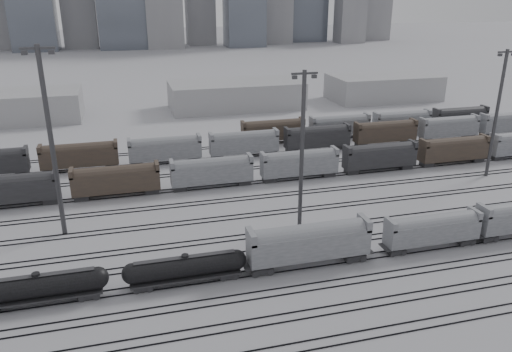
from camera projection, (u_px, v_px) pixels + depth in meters
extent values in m
plane|color=#BCBCC1|center=(324.00, 267.00, 65.58)|extent=(900.00, 900.00, 0.00)
cube|color=black|center=(377.00, 337.00, 52.25)|extent=(220.00, 0.07, 0.16)
cube|color=black|center=(371.00, 329.00, 53.54)|extent=(220.00, 0.07, 0.16)
cube|color=black|center=(356.00, 310.00, 56.77)|extent=(220.00, 0.07, 0.16)
cube|color=black|center=(351.00, 303.00, 58.07)|extent=(220.00, 0.07, 0.16)
cube|color=black|center=(338.00, 286.00, 61.29)|extent=(220.00, 0.07, 0.16)
cube|color=black|center=(334.00, 280.00, 62.59)|extent=(220.00, 0.07, 0.16)
cube|color=black|center=(323.00, 266.00, 65.81)|extent=(220.00, 0.07, 0.16)
cube|color=black|center=(319.00, 260.00, 67.11)|extent=(220.00, 0.07, 0.16)
cube|color=black|center=(309.00, 248.00, 70.33)|extent=(220.00, 0.07, 0.16)
cube|color=black|center=(306.00, 243.00, 71.63)|extent=(220.00, 0.07, 0.16)
cube|color=black|center=(297.00, 232.00, 74.85)|extent=(220.00, 0.07, 0.16)
cube|color=black|center=(294.00, 228.00, 76.15)|extent=(220.00, 0.07, 0.16)
cube|color=black|center=(283.00, 213.00, 81.18)|extent=(220.00, 0.07, 0.16)
cube|color=black|center=(280.00, 210.00, 82.48)|extent=(220.00, 0.07, 0.16)
cube|color=black|center=(271.00, 197.00, 87.51)|extent=(220.00, 0.07, 0.16)
cube|color=black|center=(268.00, 194.00, 88.81)|extent=(220.00, 0.07, 0.16)
cube|color=black|center=(260.00, 183.00, 93.84)|extent=(220.00, 0.07, 0.16)
cube|color=black|center=(258.00, 181.00, 95.14)|extent=(220.00, 0.07, 0.16)
cube|color=black|center=(250.00, 169.00, 101.08)|extent=(220.00, 0.07, 0.16)
cube|color=black|center=(248.00, 167.00, 102.38)|extent=(220.00, 0.07, 0.16)
cube|color=black|center=(240.00, 157.00, 108.31)|extent=(220.00, 0.07, 0.16)
cube|color=black|center=(239.00, 155.00, 109.61)|extent=(220.00, 0.07, 0.16)
cube|color=black|center=(233.00, 147.00, 115.55)|extent=(220.00, 0.07, 0.16)
cube|color=black|center=(231.00, 145.00, 116.85)|extent=(220.00, 0.07, 0.16)
cube|color=#242426|center=(89.00, 293.00, 59.14)|extent=(2.37, 1.91, 0.64)
cube|color=#242426|center=(40.00, 297.00, 57.66)|extent=(14.10, 2.46, 0.23)
cylinder|color=black|center=(38.00, 286.00, 57.15)|extent=(13.19, 2.64, 2.64)
sphere|color=black|center=(98.00, 278.00, 58.75)|extent=(2.64, 2.64, 2.64)
cylinder|color=black|center=(36.00, 275.00, 56.64)|extent=(0.91, 0.91, 0.45)
cube|color=#242426|center=(36.00, 276.00, 56.67)|extent=(12.74, 0.82, 0.05)
cube|color=#242426|center=(143.00, 286.00, 60.66)|extent=(2.29, 1.85, 0.62)
cube|color=#242426|center=(228.00, 274.00, 63.24)|extent=(2.29, 1.85, 0.62)
cube|color=#242426|center=(186.00, 276.00, 61.80)|extent=(13.68, 2.38, 0.22)
cylinder|color=black|center=(186.00, 266.00, 61.30)|extent=(12.80, 2.56, 2.56)
sphere|color=black|center=(132.00, 274.00, 59.75)|extent=(2.56, 2.56, 2.56)
sphere|color=black|center=(236.00, 260.00, 62.86)|extent=(2.56, 2.56, 2.56)
cylinder|color=black|center=(185.00, 256.00, 60.81)|extent=(0.88, 0.88, 0.44)
cube|color=#242426|center=(185.00, 257.00, 60.84)|extent=(12.35, 0.79, 0.05)
cube|color=#242426|center=(261.00, 268.00, 64.26)|extent=(2.81, 2.27, 0.76)
cube|color=#242426|center=(353.00, 255.00, 67.42)|extent=(2.81, 2.27, 0.76)
cube|color=gray|center=(309.00, 244.00, 64.95)|extent=(16.21, 3.24, 3.46)
cylinder|color=gray|center=(309.00, 236.00, 64.49)|extent=(14.70, 3.13, 3.13)
cube|color=gray|center=(251.00, 237.00, 62.30)|extent=(0.76, 3.24, 1.51)
cube|color=gray|center=(365.00, 223.00, 66.08)|extent=(0.76, 3.24, 1.51)
cone|color=#242426|center=(308.00, 259.00, 65.69)|extent=(2.59, 2.59, 0.97)
cube|color=#242426|center=(395.00, 250.00, 68.99)|extent=(2.40, 1.94, 0.65)
cube|color=#242426|center=(464.00, 240.00, 71.68)|extent=(2.40, 1.94, 0.65)
cube|color=gray|center=(432.00, 231.00, 69.57)|extent=(13.82, 2.76, 2.95)
cylinder|color=gray|center=(433.00, 224.00, 69.19)|extent=(12.53, 2.67, 2.67)
cube|color=gray|center=(391.00, 225.00, 67.31)|extent=(0.65, 2.76, 1.29)
cube|color=gray|center=(475.00, 214.00, 70.54)|extent=(0.65, 2.76, 1.29)
cone|color=#242426|center=(431.00, 242.00, 70.20)|extent=(2.21, 2.21, 0.83)
cube|color=#242426|center=(486.00, 237.00, 72.59)|extent=(2.57, 2.07, 0.69)
cube|color=gray|center=(484.00, 211.00, 70.79)|extent=(0.69, 2.96, 1.38)
cylinder|color=#3B3B3E|center=(52.00, 145.00, 69.83)|extent=(0.71, 0.71, 27.64)
cube|color=#3B3B3E|center=(37.00, 48.00, 65.18)|extent=(4.42, 0.33, 0.33)
cube|color=#3B3B3E|center=(24.00, 53.00, 64.97)|extent=(0.77, 0.55, 0.55)
cube|color=#3B3B3E|center=(51.00, 52.00, 65.77)|extent=(0.77, 0.55, 0.55)
cylinder|color=#3B3B3E|center=(302.00, 153.00, 72.68)|extent=(0.61, 0.61, 23.93)
cube|color=#3B3B3E|center=(305.00, 73.00, 68.65)|extent=(3.83, 0.29, 0.29)
cube|color=#3B3B3E|center=(295.00, 77.00, 68.47)|extent=(0.67, 0.48, 0.48)
cube|color=#3B3B3E|center=(314.00, 76.00, 69.17)|extent=(0.67, 0.48, 0.48)
cylinder|color=#3B3B3E|center=(496.00, 115.00, 93.65)|extent=(0.62, 0.62, 24.26)
cube|color=#3B3B3E|center=(507.00, 52.00, 89.56)|extent=(3.88, 0.29, 0.29)
cube|color=#3B3B3E|center=(500.00, 55.00, 89.38)|extent=(0.68, 0.49, 0.49)
cube|color=#242426|center=(11.00, 191.00, 83.08)|extent=(15.00, 3.00, 5.60)
cube|color=#47392D|center=(116.00, 181.00, 87.21)|extent=(15.00, 3.00, 5.60)
cube|color=gray|center=(212.00, 173.00, 91.35)|extent=(15.00, 3.00, 5.60)
cube|color=gray|center=(299.00, 165.00, 95.49)|extent=(15.00, 3.00, 5.60)
cube|color=#242426|center=(380.00, 157.00, 99.62)|extent=(15.00, 3.00, 5.60)
cube|color=#47392D|center=(453.00, 151.00, 103.76)|extent=(15.00, 3.00, 5.60)
cube|color=#47392D|center=(80.00, 157.00, 99.98)|extent=(15.00, 3.00, 5.60)
cube|color=gray|center=(165.00, 150.00, 104.12)|extent=(15.00, 3.00, 5.60)
cube|color=gray|center=(244.00, 144.00, 108.25)|extent=(15.00, 3.00, 5.60)
cube|color=#242426|center=(317.00, 138.00, 112.39)|extent=(15.00, 3.00, 5.60)
cube|color=#47392D|center=(385.00, 133.00, 116.53)|extent=(15.00, 3.00, 5.60)
cube|color=gray|center=(448.00, 128.00, 120.66)|extent=(15.00, 3.00, 5.60)
cube|color=gray|center=(508.00, 124.00, 124.80)|extent=(15.00, 3.00, 5.60)
cube|color=#47392D|center=(273.00, 132.00, 117.68)|extent=(15.00, 3.00, 5.60)
cube|color=gray|center=(339.00, 127.00, 121.81)|extent=(15.00, 3.00, 5.60)
cube|color=gray|center=(402.00, 122.00, 125.95)|extent=(15.00, 3.00, 5.60)
cube|color=#242426|center=(460.00, 118.00, 130.09)|extent=(15.00, 3.00, 5.60)
cube|color=#AAAAAC|center=(236.00, 95.00, 152.52)|extent=(40.00, 18.00, 8.00)
cube|color=#AAAAAC|center=(383.00, 87.00, 164.69)|extent=(35.00, 18.00, 8.00)
cube|color=gray|center=(78.00, 8.00, 299.42)|extent=(20.00, 16.00, 48.00)
cube|color=gray|center=(202.00, 15.00, 319.43)|extent=(18.00, 14.40, 38.00)
cube|color=gray|center=(276.00, 9.00, 330.37)|extent=(20.00, 16.00, 45.00)
cube|color=gray|center=(345.00, 12.00, 343.41)|extent=(18.00, 14.40, 40.00)
cube|color=gray|center=(379.00, 2.00, 347.39)|extent=(22.00, 17.60, 52.00)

